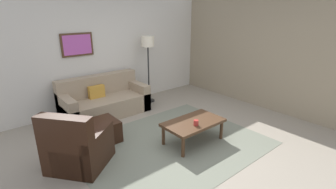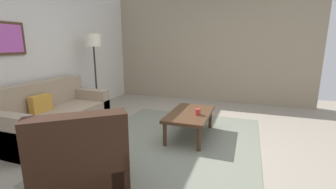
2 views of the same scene
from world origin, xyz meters
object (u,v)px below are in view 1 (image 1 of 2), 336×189
(armchair_leather, at_px, (77,150))
(cup, at_px, (196,123))
(couch_main, at_px, (104,101))
(ottoman, at_px, (102,131))
(lamp_standing, at_px, (148,48))
(coffee_table, at_px, (193,124))
(framed_artwork, at_px, (77,45))

(armchair_leather, height_order, cup, armchair_leather)
(couch_main, xyz_separation_m, cup, (0.59, -2.42, 0.16))
(ottoman, height_order, cup, cup)
(couch_main, relative_size, cup, 19.64)
(cup, height_order, lamp_standing, lamp_standing)
(coffee_table, distance_m, cup, 0.20)
(armchair_leather, bearing_deg, framed_artwork, 66.01)
(cup, bearing_deg, couch_main, 103.61)
(lamp_standing, bearing_deg, couch_main, 179.91)
(lamp_standing, bearing_deg, armchair_leather, -146.20)
(cup, bearing_deg, ottoman, 134.28)
(ottoman, relative_size, cup, 5.71)
(coffee_table, bearing_deg, armchair_leather, 163.71)
(armchair_leather, height_order, ottoman, armchair_leather)
(coffee_table, distance_m, lamp_standing, 2.58)
(framed_artwork, bearing_deg, lamp_standing, -14.56)
(ottoman, distance_m, framed_artwork, 2.15)
(lamp_standing, distance_m, framed_artwork, 1.67)
(cup, xyz_separation_m, lamp_standing, (0.71, 2.42, 0.95))
(couch_main, xyz_separation_m, armchair_leather, (-1.26, -1.71, 0.01))
(ottoman, xyz_separation_m, coffee_table, (1.28, -1.08, 0.16))
(cup, distance_m, framed_artwork, 3.18)
(coffee_table, bearing_deg, ottoman, 139.83)
(cup, bearing_deg, framed_artwork, 107.53)
(couch_main, xyz_separation_m, ottoman, (-0.61, -1.19, -0.10))
(lamp_standing, bearing_deg, coffee_table, -105.41)
(ottoman, bearing_deg, coffee_table, -40.17)
(couch_main, bearing_deg, lamp_standing, -0.09)
(lamp_standing, bearing_deg, ottoman, -148.06)
(couch_main, distance_m, cup, 2.49)
(armchair_leather, bearing_deg, couch_main, 53.72)
(armchair_leather, distance_m, lamp_standing, 3.26)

